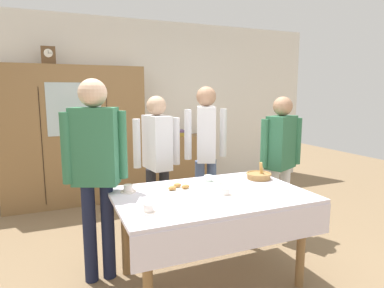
# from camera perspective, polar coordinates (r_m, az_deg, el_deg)

# --- Properties ---
(ground_plane) EXTENTS (12.00, 12.00, 0.00)m
(ground_plane) POSITION_cam_1_polar(r_m,az_deg,el_deg) (3.23, 1.46, -20.64)
(ground_plane) COLOR #846B4C
(ground_plane) RESTS_ON ground
(back_wall) EXTENTS (6.40, 0.10, 2.70)m
(back_wall) POSITION_cam_1_polar(r_m,az_deg,el_deg) (5.34, -10.24, 6.20)
(back_wall) COLOR silver
(back_wall) RESTS_ON ground
(dining_table) EXTENTS (1.56, 1.03, 0.77)m
(dining_table) POSITION_cam_1_polar(r_m,az_deg,el_deg) (2.75, 3.55, -10.77)
(dining_table) COLOR olive
(dining_table) RESTS_ON ground
(wall_cabinet) EXTENTS (1.93, 0.46, 1.95)m
(wall_cabinet) POSITION_cam_1_polar(r_m,az_deg,el_deg) (4.96, -19.58, 1.31)
(wall_cabinet) COLOR olive
(wall_cabinet) RESTS_ON ground
(mantel_clock) EXTENTS (0.18, 0.11, 0.24)m
(mantel_clock) POSITION_cam_1_polar(r_m,az_deg,el_deg) (4.94, -23.57, 13.83)
(mantel_clock) COLOR brown
(mantel_clock) RESTS_ON wall_cabinet
(bookshelf_low) EXTENTS (0.97, 0.35, 0.89)m
(bookshelf_low) POSITION_cam_1_polar(r_m,az_deg,el_deg) (5.42, -2.15, -3.26)
(bookshelf_low) COLOR olive
(bookshelf_low) RESTS_ON ground
(book_stack) EXTENTS (0.18, 0.23, 0.10)m
(book_stack) POSITION_cam_1_polar(r_m,az_deg,el_deg) (5.34, -2.18, 1.94)
(book_stack) COLOR #B29333
(book_stack) RESTS_ON bookshelf_low
(tea_cup_far_right) EXTENTS (0.13, 0.13, 0.06)m
(tea_cup_far_right) POSITION_cam_1_polar(r_m,az_deg,el_deg) (2.81, -10.95, -7.64)
(tea_cup_far_right) COLOR white
(tea_cup_far_right) RESTS_ON dining_table
(tea_cup_far_left) EXTENTS (0.13, 0.13, 0.06)m
(tea_cup_far_left) POSITION_cam_1_polar(r_m,az_deg,el_deg) (2.69, 5.80, -8.26)
(tea_cup_far_left) COLOR white
(tea_cup_far_left) RESTS_ON dining_table
(tea_cup_mid_left) EXTENTS (0.13, 0.13, 0.06)m
(tea_cup_mid_left) POSITION_cam_1_polar(r_m,az_deg,el_deg) (2.86, 5.48, -7.20)
(tea_cup_mid_left) COLOR white
(tea_cup_mid_left) RESTS_ON dining_table
(tea_cup_front_edge) EXTENTS (0.13, 0.13, 0.06)m
(tea_cup_front_edge) POSITION_cam_1_polar(r_m,az_deg,el_deg) (3.06, 2.84, -6.09)
(tea_cup_front_edge) COLOR silver
(tea_cup_front_edge) RESTS_ON dining_table
(tea_cup_near_left) EXTENTS (0.13, 0.13, 0.06)m
(tea_cup_near_left) POSITION_cam_1_polar(r_m,az_deg,el_deg) (2.33, -7.53, -11.03)
(tea_cup_near_left) COLOR white
(tea_cup_near_left) RESTS_ON dining_table
(bread_basket) EXTENTS (0.24, 0.24, 0.16)m
(bread_basket) POSITION_cam_1_polar(r_m,az_deg,el_deg) (3.23, 11.47, -5.33)
(bread_basket) COLOR #9E7542
(bread_basket) RESTS_ON dining_table
(pastry_plate) EXTENTS (0.28, 0.28, 0.05)m
(pastry_plate) POSITION_cam_1_polar(r_m,az_deg,el_deg) (2.81, -2.34, -7.76)
(pastry_plate) COLOR white
(pastry_plate) RESTS_ON dining_table
(spoon_near_left) EXTENTS (0.12, 0.02, 0.01)m
(spoon_near_left) POSITION_cam_1_polar(r_m,az_deg,el_deg) (3.22, 7.38, -5.82)
(spoon_near_left) COLOR silver
(spoon_near_left) RESTS_ON dining_table
(spoon_far_right) EXTENTS (0.12, 0.02, 0.01)m
(spoon_far_right) POSITION_cam_1_polar(r_m,az_deg,el_deg) (2.53, -7.64, -9.96)
(spoon_far_right) COLOR silver
(spoon_far_right) RESTS_ON dining_table
(spoon_front_edge) EXTENTS (0.12, 0.02, 0.01)m
(spoon_front_edge) POSITION_cam_1_polar(r_m,az_deg,el_deg) (2.92, 16.39, -7.70)
(spoon_front_edge) COLOR silver
(spoon_front_edge) RESTS_ON dining_table
(person_near_right_end) EXTENTS (0.52, 0.41, 1.66)m
(person_near_right_end) POSITION_cam_1_polar(r_m,az_deg,el_deg) (3.75, 2.42, 0.01)
(person_near_right_end) COLOR slate
(person_near_right_end) RESTS_ON ground
(person_behind_table_left) EXTENTS (0.52, 0.39, 1.56)m
(person_behind_table_left) POSITION_cam_1_polar(r_m,az_deg,el_deg) (3.59, -6.05, -1.58)
(person_behind_table_left) COLOR #232328
(person_behind_table_left) RESTS_ON ground
(person_beside_shelf) EXTENTS (0.52, 0.33, 1.70)m
(person_beside_shelf) POSITION_cam_1_polar(r_m,az_deg,el_deg) (2.81, -16.31, -2.77)
(person_beside_shelf) COLOR #191E38
(person_beside_shelf) RESTS_ON ground
(person_behind_table_right) EXTENTS (0.52, 0.34, 1.55)m
(person_behind_table_right) POSITION_cam_1_polar(r_m,az_deg,el_deg) (3.74, 15.10, -1.50)
(person_behind_table_right) COLOR silver
(person_behind_table_right) RESTS_ON ground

